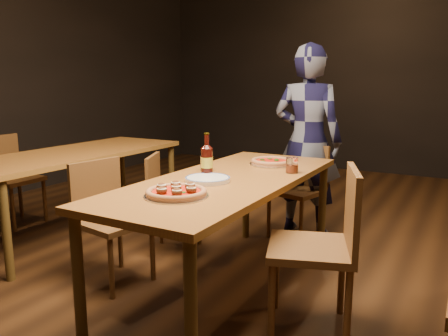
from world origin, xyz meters
The scene contains 15 objects.
ground centered at (0.00, 0.00, 0.00)m, with size 9.00×9.00×0.00m, color black.
table_main centered at (0.00, 0.00, 0.68)m, with size 0.80×2.00×0.75m.
table_left centered at (-1.70, 0.30, 0.68)m, with size 0.80×2.00×0.75m.
chair_main_nw centered at (-0.70, -0.29, 0.43)m, with size 0.40×0.40×0.86m, color #562A16, non-canonical shape.
chair_main_sw centered at (-0.68, 0.37, 0.41)m, with size 0.38×0.38×0.82m, color #562A16, non-canonical shape.
chair_main_e centered at (0.62, -0.21, 0.47)m, with size 0.44×0.44×0.95m, color #562A16, non-canonical shape.
chair_end centered at (0.04, 1.16, 0.42)m, with size 0.39×0.39×0.85m, color #562A16, non-canonical shape.
chair_nbr_left centered at (-2.43, 0.18, 0.44)m, with size 0.41×0.41×0.89m, color #562A16, non-canonical shape.
pizza_meatball centered at (-0.01, -0.54, 0.77)m, with size 0.34×0.34×0.06m.
pizza_margherita centered at (0.06, 0.56, 0.77)m, with size 0.32×0.32×0.04m.
plate_stack centered at (-0.05, -0.16, 0.76)m, with size 0.27×0.27×0.03m, color white.
beer_bottle centered at (-0.14, -0.03, 0.85)m, with size 0.08×0.08×0.27m.
water_glass centered at (-0.24, 0.13, 0.80)m, with size 0.08×0.08×0.10m, color white.
amber_glass centered at (0.30, 0.34, 0.80)m, with size 0.08×0.08×0.10m, color #A93E13.
diner centered at (0.07, 1.32, 0.84)m, with size 0.61×0.40×1.67m, color black.
Camera 1 is at (1.31, -2.36, 1.33)m, focal length 35.00 mm.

